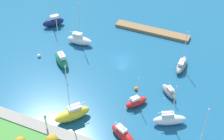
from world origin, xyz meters
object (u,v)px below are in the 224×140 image
harbor_beacon (46,121)px  sailboat_gray_off_beacon (169,91)px  sailboat_yellow_inner_mooring (72,114)px  mooring_buoy_orange (136,89)px  sailboat_gray_west_end (182,65)px  mooring_buoy_white (39,56)px  sailboat_white_lone_south (79,40)px  sailboat_red_along_channel (136,102)px  sailboat_white_outer_mooring (169,119)px  sailboat_green_far_south (61,59)px  sailboat_navy_by_breakwater (53,22)px  pier_dock (152,31)px  sailboat_red_center_basin (123,134)px

harbor_beacon → sailboat_gray_off_beacon: sailboat_gray_off_beacon is taller
sailboat_yellow_inner_mooring → mooring_buoy_orange: bearing=-173.5°
sailboat_gray_west_end → mooring_buoy_white: (34.53, 10.08, -0.66)m
sailboat_white_lone_south → mooring_buoy_orange: size_ratio=13.98×
sailboat_gray_west_end → mooring_buoy_orange: 13.91m
sailboat_red_along_channel → sailboat_white_lone_south: size_ratio=0.64×
sailboat_gray_off_beacon → mooring_buoy_orange: (7.17, 1.48, -0.57)m
harbor_beacon → mooring_buoy_white: bearing=-53.2°
harbor_beacon → sailboat_yellow_inner_mooring: size_ratio=0.26×
sailboat_white_outer_mooring → mooring_buoy_orange: sailboat_white_outer_mooring is taller
harbor_beacon → sailboat_green_far_south: bearing=-67.5°
sailboat_navy_by_breakwater → sailboat_white_lone_south: sailboat_white_lone_south is taller
sailboat_navy_by_breakwater → sailboat_gray_off_beacon: bearing=111.4°
pier_dock → sailboat_navy_by_breakwater: size_ratio=1.86×
harbor_beacon → sailboat_gray_off_beacon: bearing=-133.8°
sailboat_gray_off_beacon → mooring_buoy_white: (34.27, -0.19, -0.57)m
sailboat_gray_west_end → mooring_buoy_orange: bearing=147.8°
sailboat_yellow_inner_mooring → pier_dock: bearing=-147.0°
sailboat_red_along_channel → mooring_buoy_orange: bearing=58.0°
pier_dock → sailboat_white_outer_mooring: 33.94m
harbor_beacon → sailboat_navy_by_breakwater: (19.30, -34.52, -1.82)m
sailboat_green_far_south → sailboat_yellow_inner_mooring: size_ratio=0.87×
sailboat_gray_west_end → sailboat_green_far_south: 29.58m
harbor_beacon → sailboat_gray_off_beacon: 27.80m
sailboat_red_along_channel → mooring_buoy_orange: sailboat_red_along_channel is taller
harbor_beacon → sailboat_gray_west_end: sailboat_gray_west_end is taller
sailboat_red_along_channel → sailboat_green_far_south: bearing=112.4°
sailboat_yellow_inner_mooring → mooring_buoy_orange: (-9.04, -13.45, -1.08)m
sailboat_gray_west_end → sailboat_red_center_basin: bearing=168.8°
sailboat_white_lone_south → sailboat_green_far_south: bearing=-96.4°
sailboat_red_center_basin → mooring_buoy_white: sailboat_red_center_basin is taller
sailboat_gray_west_end → sailboat_gray_off_beacon: 10.27m
sailboat_gray_west_end → sailboat_yellow_inner_mooring: 30.10m
sailboat_white_outer_mooring → mooring_buoy_white: size_ratio=11.91×
sailboat_red_center_basin → sailboat_white_lone_south: sailboat_white_lone_south is taller
sailboat_green_far_south → sailboat_red_along_channel: size_ratio=1.56×
sailboat_yellow_inner_mooring → sailboat_navy_by_breakwater: size_ratio=1.24×
sailboat_yellow_inner_mooring → sailboat_red_along_channel: 13.92m
sailboat_yellow_inner_mooring → harbor_beacon: bearing=10.0°
sailboat_gray_west_end → sailboat_red_along_channel: sailboat_gray_west_end is taller
sailboat_gray_off_beacon → sailboat_yellow_inner_mooring: bearing=84.1°
sailboat_gray_off_beacon → mooring_buoy_white: bearing=41.1°
sailboat_red_center_basin → mooring_buoy_orange: sailboat_red_center_basin is taller
sailboat_yellow_inner_mooring → mooring_buoy_white: sailboat_yellow_inner_mooring is taller
sailboat_red_center_basin → sailboat_navy_by_breakwater: bearing=163.0°
sailboat_navy_by_breakwater → sailboat_gray_off_beacon: sailboat_navy_by_breakwater is taller
sailboat_green_far_south → sailboat_white_lone_south: bearing=-50.5°
pier_dock → sailboat_navy_by_breakwater: sailboat_navy_by_breakwater is taller
sailboat_red_along_channel → mooring_buoy_white: (28.74, -6.21, -0.58)m
sailboat_yellow_inner_mooring → mooring_buoy_white: 23.59m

